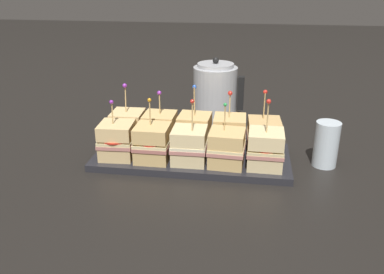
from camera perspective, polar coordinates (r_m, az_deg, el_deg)
ground_plane at (r=1.07m, az=-0.00°, el=-3.27°), size 6.00×6.00×0.00m
serving_platter at (r=1.06m, az=-0.00°, el=-2.83°), size 0.50×0.21×0.02m
sandwich_front_far_left at (r=1.04m, az=-10.45°, el=-0.47°), size 0.09×0.09×0.15m
sandwich_front_left at (r=1.01m, az=-5.55°, el=-0.86°), size 0.09×0.09×0.16m
sandwich_front_center at (r=1.00m, az=-0.26°, el=-1.19°), size 0.09×0.09×0.16m
sandwich_front_right at (r=0.99m, az=4.90°, el=-1.55°), size 0.09×0.09×0.16m
sandwich_front_far_right at (r=0.99m, az=10.26°, el=-1.69°), size 0.09×0.09×0.17m
sandwich_back_far_left at (r=1.12m, az=-8.95°, el=1.31°), size 0.09×0.09×0.17m
sandwich_back_left at (r=1.10m, az=-4.51°, el=1.01°), size 0.09×0.09×0.15m
sandwich_back_center at (r=1.08m, az=0.42°, el=0.80°), size 0.09×0.09×0.17m
sandwich_back_right at (r=1.07m, az=5.27°, el=0.54°), size 0.09×0.09×0.16m
sandwich_back_far_right at (r=1.07m, az=10.04°, el=0.21°), size 0.09×0.09×0.16m
kettle_steel at (r=1.32m, az=3.30°, el=6.12°), size 0.16×0.14×0.21m
drinking_glass at (r=1.07m, az=18.32°, el=-0.96°), size 0.06×0.06×0.12m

